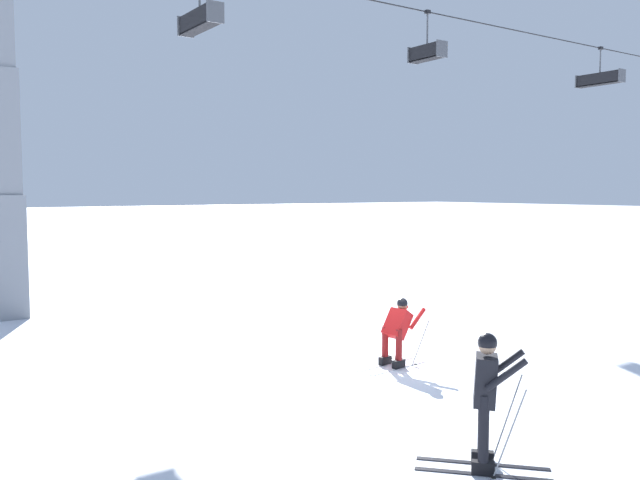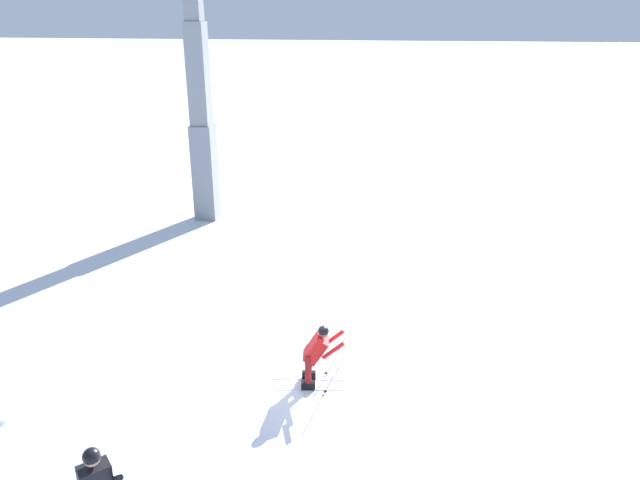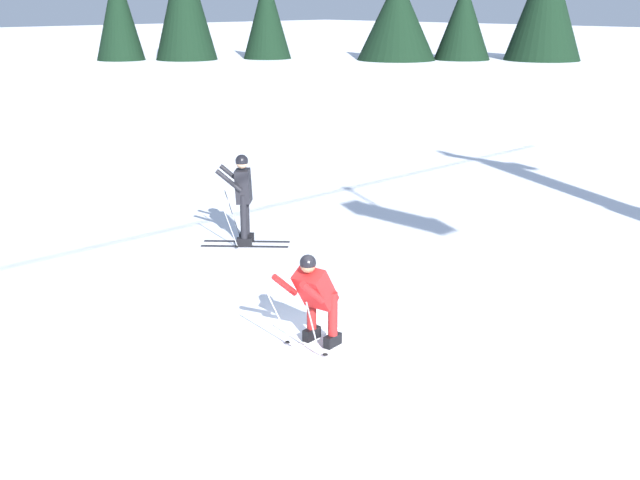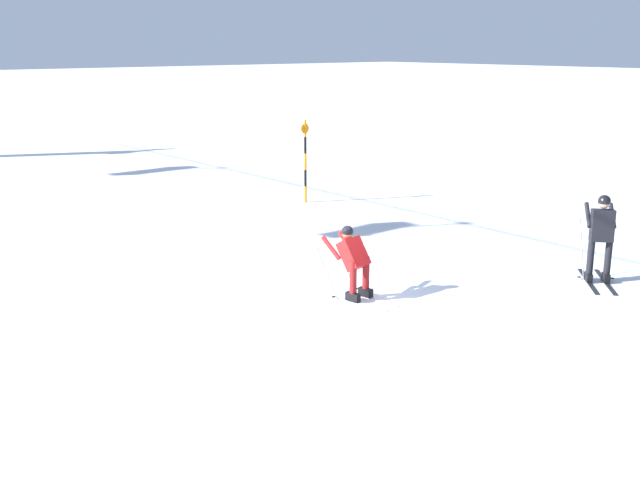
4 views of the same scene
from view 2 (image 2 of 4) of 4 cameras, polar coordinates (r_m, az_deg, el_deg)
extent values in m
plane|color=white|center=(12.91, -0.28, -12.56)|extent=(260.00, 260.00, 0.00)
cube|color=white|center=(12.76, -1.06, -12.98)|extent=(1.56, 0.29, 0.01)
cube|color=black|center=(12.71, -1.06, -12.66)|extent=(0.29, 0.14, 0.16)
cylinder|color=maroon|center=(12.50, -1.07, -11.20)|extent=(0.13, 0.13, 0.61)
cube|color=white|center=(12.46, -1.12, -13.92)|extent=(1.56, 0.29, 0.01)
cube|color=black|center=(12.42, -1.12, -13.59)|extent=(0.29, 0.14, 0.16)
cylinder|color=maroon|center=(12.20, -1.14, -12.12)|extent=(0.13, 0.13, 0.61)
cube|color=red|center=(12.15, -0.40, -10.21)|extent=(0.57, 0.48, 0.61)
sphere|color=#997051|center=(11.97, 0.32, -8.76)|extent=(0.20, 0.20, 0.20)
sphere|color=black|center=(11.95, 0.32, -8.62)|extent=(0.22, 0.22, 0.22)
cylinder|color=red|center=(12.30, 1.26, -9.30)|extent=(0.46, 0.14, 0.40)
cylinder|color=gray|center=(12.62, 1.35, -11.30)|extent=(0.46, 0.20, 1.02)
cylinder|color=black|center=(12.85, 0.53, -12.48)|extent=(0.07, 0.07, 0.01)
cylinder|color=red|center=(11.90, 1.27, -10.43)|extent=(0.46, 0.14, 0.40)
cylinder|color=gray|center=(12.16, 1.36, -12.70)|extent=(0.48, 0.08, 1.02)
cylinder|color=black|center=(12.32, 0.50, -14.15)|extent=(0.07, 0.07, 0.01)
cube|color=gray|center=(21.81, -10.81, 6.28)|extent=(0.76, 0.76, 3.36)
cube|color=gray|center=(21.21, -11.45, 15.07)|extent=(0.64, 0.64, 3.36)
sphere|color=tan|center=(9.03, -20.81, -18.77)|extent=(0.22, 0.22, 0.22)
sphere|color=black|center=(9.01, -20.84, -18.60)|extent=(0.24, 0.24, 0.24)
cylinder|color=black|center=(9.08, -18.69, -20.61)|extent=(0.40, 0.42, 0.44)
camera|label=1|loc=(10.83, -72.50, -14.65)|focal=36.96mm
camera|label=3|loc=(18.38, 25.71, 10.80)|focal=45.13mm
camera|label=4|loc=(22.35, -22.72, 12.92)|focal=42.16mm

